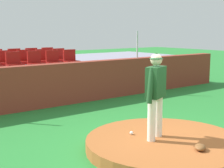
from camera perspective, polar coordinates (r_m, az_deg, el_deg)
ground_plane at (r=7.03m, az=8.95°, el=-11.06°), size 60.00×60.00×0.00m
pitchers_mound at (r=6.99m, az=8.98°, el=-10.13°), size 3.22×3.22×0.24m
pitcher at (r=6.69m, az=7.46°, el=-0.89°), size 0.78×0.42×1.75m
baseball at (r=7.12m, az=3.35°, el=-8.34°), size 0.07×0.07×0.07m
fielding_glove at (r=6.44m, az=14.81°, el=-10.39°), size 0.36×0.34×0.11m
brick_barrier at (r=10.83m, az=-10.61°, el=-0.21°), size 16.11×0.40×1.36m
fence_post_right at (r=12.82m, az=4.32°, el=6.74°), size 0.06×0.06×1.03m
bleacher_platform at (r=13.28m, az=-15.92°, el=1.01°), size 15.13×4.49×1.22m
stadium_chair_1 at (r=11.36m, az=-16.33°, el=3.56°), size 0.48×0.44×0.50m
stadium_chair_2 at (r=11.62m, az=-12.91°, el=3.81°), size 0.48×0.44×0.50m
stadium_chair_3 at (r=11.91m, az=-9.93°, el=4.03°), size 0.48×0.44×0.50m
stadium_chair_4 at (r=12.28m, az=-7.04°, el=4.25°), size 0.48×0.44×0.50m
stadium_chair_6 at (r=12.18m, az=-17.84°, el=3.84°), size 0.48×0.44×0.50m
stadium_chair_7 at (r=12.45m, az=-14.68°, el=4.09°), size 0.48×0.44×0.50m
stadium_chair_8 at (r=12.73m, az=-11.65°, el=4.31°), size 0.48×0.44×0.50m
stadium_chair_9 at (r=13.06m, az=-8.90°, el=4.50°), size 0.48×0.44×0.50m
stadium_chair_12 at (r=13.29m, az=-16.17°, el=4.33°), size 0.48×0.44×0.50m
stadium_chair_13 at (r=13.57m, az=-13.40°, el=4.54°), size 0.48×0.44×0.50m
stadium_chair_14 at (r=13.84m, az=-10.77°, el=4.71°), size 0.48×0.44×0.50m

